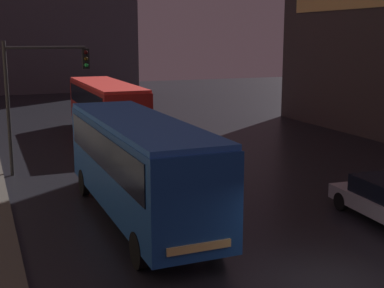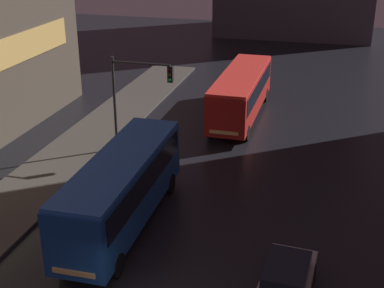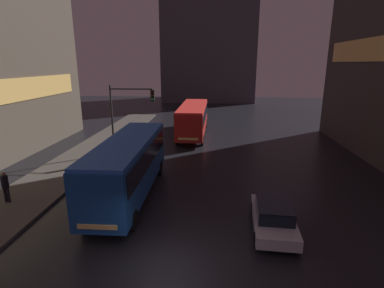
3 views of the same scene
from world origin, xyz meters
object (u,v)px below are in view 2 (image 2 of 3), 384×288
car_taxi (286,280)px  traffic_light_main (135,90)px  bus_far (241,90)px  bus_near (122,184)px

car_taxi → traffic_light_main: 15.00m
bus_far → traffic_light_main: 9.40m
car_taxi → traffic_light_main: traffic_light_main is taller
bus_far → car_taxi: size_ratio=2.55×
bus_near → car_taxi: size_ratio=2.33×
bus_near → bus_far: 15.79m
car_taxi → traffic_light_main: (-9.83, 10.84, 3.27)m
car_taxi → bus_far: bearing=-71.0°
car_taxi → traffic_light_main: size_ratio=0.74×
traffic_light_main → car_taxi: bearing=-47.8°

